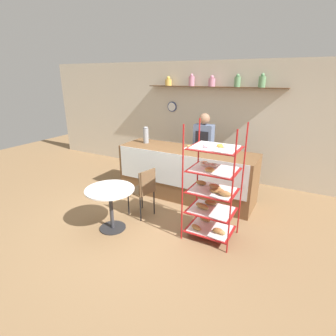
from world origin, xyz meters
name	(u,v)px	position (x,y,z in m)	size (l,w,h in m)	color
ground_plane	(157,222)	(0.00, 0.00, 0.00)	(14.00, 14.00, 0.00)	olive
back_wall	(213,120)	(0.00, 2.62, 1.37)	(10.00, 0.30, 2.70)	beige
display_counter	(186,173)	(0.00, 1.17, 0.50)	(2.74, 0.80, 1.00)	brown
pastry_rack	(212,191)	(0.94, 0.05, 0.77)	(0.74, 0.59, 1.77)	#A51919
person_worker	(203,148)	(0.14, 1.72, 0.91)	(0.40, 0.23, 1.65)	#282833
cafe_table	(110,199)	(-0.53, -0.52, 0.54)	(0.77, 0.77, 0.71)	#262628
cafe_chair	(144,188)	(-0.29, 0.08, 0.54)	(0.46, 0.46, 0.88)	black
coffee_carafe	(146,135)	(-0.99, 1.24, 1.18)	(0.11, 0.11, 0.35)	gray
donut_tray_counter	(194,148)	(0.10, 1.30, 1.02)	(0.37, 0.27, 0.05)	white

